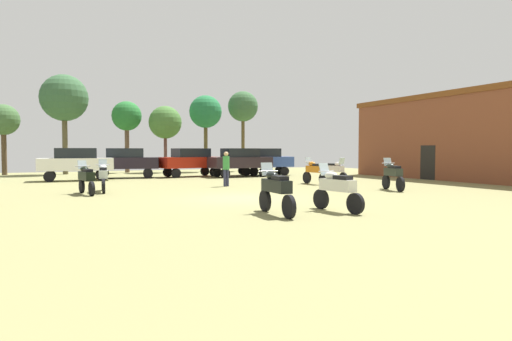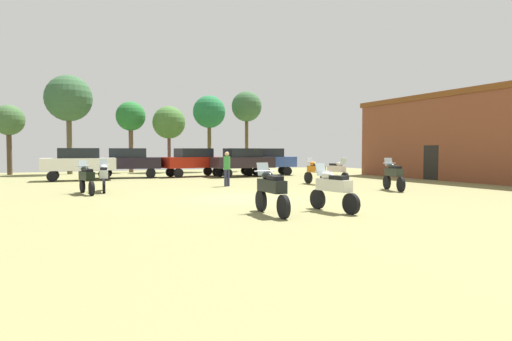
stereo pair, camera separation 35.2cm
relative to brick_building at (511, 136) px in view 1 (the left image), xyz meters
name	(u,v)px [view 1 (the left image)]	position (x,y,z in m)	size (l,w,h in m)	color
ground_plane	(242,198)	(-18.00, -1.47, -2.74)	(44.00, 52.00, 0.02)	olive
brick_building	(511,136)	(0.00, 0.00, 0.00)	(6.12, 21.22, 5.49)	brown
motorcycle_1	(276,189)	(-18.89, -5.98, -2.00)	(0.62, 2.26, 1.50)	black
motorcycle_2	(86,178)	(-23.36, 2.73, -2.03)	(0.70, 2.18, 1.44)	black
motorcycle_3	(103,176)	(-22.59, 3.55, -2.02)	(0.62, 2.19, 1.46)	black
motorcycle_4	(393,175)	(-10.28, -1.35, -2.00)	(0.82, 2.10, 1.51)	black
motorcycle_5	(335,170)	(-9.50, 4.32, -2.02)	(0.62, 2.19, 1.44)	black
motorcycle_6	(337,188)	(-16.88, -6.15, -2.02)	(0.65, 2.11, 1.46)	black
motorcycle_10	(315,171)	(-11.54, 3.36, -2.01)	(0.62, 2.12, 1.49)	black
car_1	(191,160)	(-15.64, 13.02, -1.56)	(4.52, 2.42, 2.00)	black
car_2	(76,162)	(-23.25, 12.02, -1.56)	(4.38, 2.00, 2.00)	black
car_3	(263,160)	(-10.15, 12.58, -1.56)	(4.58, 2.65, 2.00)	black
car_5	(126,161)	(-20.06, 13.47, -1.56)	(4.57, 2.62, 2.00)	black
car_6	(240,160)	(-12.57, 11.35, -1.56)	(4.37, 1.97, 2.00)	black
person_1	(226,166)	(-16.49, 4.06, -1.68)	(0.40, 0.40, 1.80)	#2C2E4A
tree_1	(165,123)	(-15.77, 19.91, 1.46)	(2.75, 2.75, 5.60)	brown
tree_2	(3,121)	(-27.76, 21.08, 1.34)	(2.31, 2.31, 5.32)	#4E3B27
tree_4	(127,117)	(-18.75, 20.99, 1.90)	(2.45, 2.45, 5.96)	brown
tree_6	(206,112)	(-12.23, 19.76, 2.44)	(2.84, 2.84, 6.65)	brown
tree_7	(243,107)	(-8.72, 19.64, 3.02)	(2.73, 2.73, 7.19)	brown
tree_8	(64,99)	(-23.56, 20.13, 3.12)	(3.58, 3.58, 7.70)	brown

